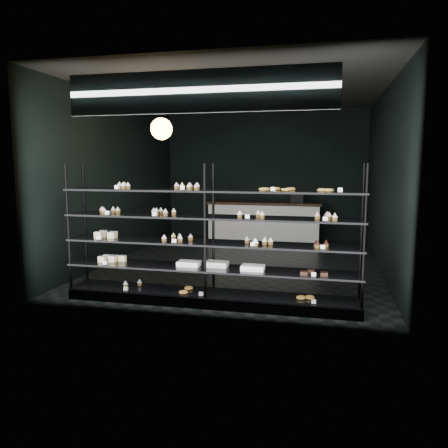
% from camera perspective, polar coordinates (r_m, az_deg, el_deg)
% --- Properties ---
extents(room, '(5.01, 6.01, 3.20)m').
position_cam_1_polar(room, '(8.17, 2.38, 5.76)').
color(room, black).
rests_on(room, ground).
extents(display_shelf, '(4.00, 0.50, 1.91)m').
position_cam_1_polar(display_shelf, '(5.92, -2.10, -4.57)').
color(display_shelf, black).
rests_on(display_shelf, room).
extents(signage, '(3.30, 0.05, 0.50)m').
position_cam_1_polar(signage, '(5.38, -3.56, 16.90)').
color(signage, '#0D1244').
rests_on(signage, room).
extents(pendant_lamp, '(0.34, 0.34, 0.90)m').
position_cam_1_polar(pendant_lamp, '(7.14, -8.18, 12.20)').
color(pendant_lamp, black).
rests_on(pendant_lamp, room).
extents(service_counter, '(2.76, 0.65, 1.23)m').
position_cam_1_polar(service_counter, '(10.71, 5.30, 0.35)').
color(service_counter, white).
rests_on(service_counter, room).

